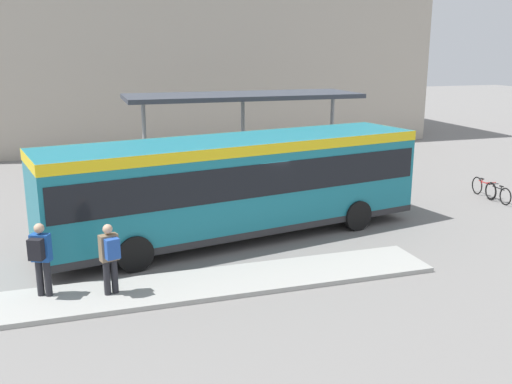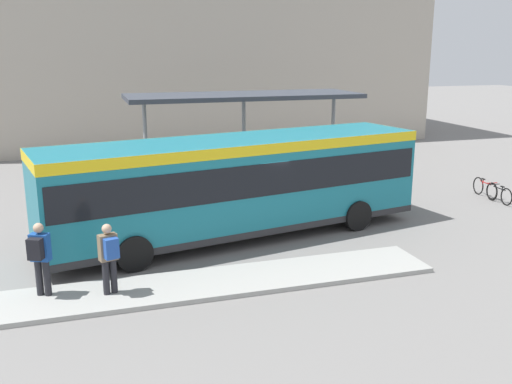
{
  "view_description": "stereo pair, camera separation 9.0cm",
  "coord_description": "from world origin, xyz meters",
  "px_view_note": "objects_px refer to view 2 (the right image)",
  "views": [
    {
      "loc": [
        -4.55,
        -16.03,
        5.61
      ],
      "look_at": [
        0.58,
        0.0,
        1.36
      ],
      "focal_mm": 40.0,
      "sensor_mm": 36.0,
      "label": 1
    },
    {
      "loc": [
        -4.47,
        -16.06,
        5.61
      ],
      "look_at": [
        0.58,
        0.0,
        1.36
      ],
      "focal_mm": 40.0,
      "sensor_mm": 36.0,
      "label": 2
    }
  ],
  "objects_px": {
    "bicycle_red": "(485,188)",
    "potted_planter_far_side": "(179,185)",
    "pedestrian_waiting": "(40,255)",
    "pedestrian_companion": "(109,255)",
    "potted_planter_near_shelter": "(341,174)",
    "bicycle_black": "(499,194)",
    "city_bus": "(238,180)"
  },
  "relations": [
    {
      "from": "bicycle_black",
      "to": "potted_planter_far_side",
      "type": "xyz_separation_m",
      "value": [
        -11.46,
        3.56,
        0.35
      ]
    },
    {
      "from": "pedestrian_waiting",
      "to": "bicycle_red",
      "type": "bearing_deg",
      "value": -49.09
    },
    {
      "from": "bicycle_red",
      "to": "potted_planter_near_shelter",
      "type": "distance_m",
      "value": 5.57
    },
    {
      "from": "pedestrian_waiting",
      "to": "bicycle_black",
      "type": "distance_m",
      "value": 16.44
    },
    {
      "from": "pedestrian_waiting",
      "to": "bicycle_black",
      "type": "height_order",
      "value": "pedestrian_waiting"
    },
    {
      "from": "bicycle_red",
      "to": "pedestrian_waiting",
      "type": "bearing_deg",
      "value": -66.08
    },
    {
      "from": "pedestrian_companion",
      "to": "bicycle_black",
      "type": "xyz_separation_m",
      "value": [
        14.43,
        4.39,
        -0.74
      ]
    },
    {
      "from": "city_bus",
      "to": "pedestrian_waiting",
      "type": "distance_m",
      "value": 6.35
    },
    {
      "from": "pedestrian_companion",
      "to": "potted_planter_far_side",
      "type": "distance_m",
      "value": 8.49
    },
    {
      "from": "potted_planter_far_side",
      "to": "city_bus",
      "type": "bearing_deg",
      "value": -76.96
    },
    {
      "from": "city_bus",
      "to": "bicycle_black",
      "type": "relative_size",
      "value": 7.81
    },
    {
      "from": "bicycle_black",
      "to": "potted_planter_far_side",
      "type": "relative_size",
      "value": 1.17
    },
    {
      "from": "potted_planter_far_side",
      "to": "bicycle_black",
      "type": "bearing_deg",
      "value": -17.25
    },
    {
      "from": "pedestrian_companion",
      "to": "potted_planter_near_shelter",
      "type": "relative_size",
      "value": 1.26
    },
    {
      "from": "pedestrian_companion",
      "to": "pedestrian_waiting",
      "type": "bearing_deg",
      "value": 58.3
    },
    {
      "from": "city_bus",
      "to": "pedestrian_waiting",
      "type": "xyz_separation_m",
      "value": [
        -5.5,
        -3.1,
        -0.67
      ]
    },
    {
      "from": "pedestrian_companion",
      "to": "bicycle_red",
      "type": "distance_m",
      "value": 15.34
    },
    {
      "from": "city_bus",
      "to": "potted_planter_near_shelter",
      "type": "distance_m",
      "value": 7.14
    },
    {
      "from": "city_bus",
      "to": "pedestrian_waiting",
      "type": "bearing_deg",
      "value": -161.59
    },
    {
      "from": "pedestrian_companion",
      "to": "potted_planter_far_side",
      "type": "xyz_separation_m",
      "value": [
        2.97,
        7.95,
        -0.39
      ]
    },
    {
      "from": "pedestrian_companion",
      "to": "potted_planter_far_side",
      "type": "bearing_deg",
      "value": -38.69
    },
    {
      "from": "pedestrian_companion",
      "to": "potted_planter_far_side",
      "type": "relative_size",
      "value": 1.28
    },
    {
      "from": "pedestrian_waiting",
      "to": "pedestrian_companion",
      "type": "bearing_deg",
      "value": -79.39
    },
    {
      "from": "city_bus",
      "to": "bicycle_red",
      "type": "height_order",
      "value": "city_bus"
    },
    {
      "from": "city_bus",
      "to": "bicycle_black",
      "type": "bearing_deg",
      "value": -5.9
    },
    {
      "from": "bicycle_red",
      "to": "potted_planter_far_side",
      "type": "relative_size",
      "value": 1.25
    },
    {
      "from": "city_bus",
      "to": "pedestrian_companion",
      "type": "bearing_deg",
      "value": -150.22
    },
    {
      "from": "pedestrian_waiting",
      "to": "potted_planter_far_side",
      "type": "bearing_deg",
      "value": -6.33
    },
    {
      "from": "potted_planter_far_side",
      "to": "bicycle_red",
      "type": "bearing_deg",
      "value": -13.64
    },
    {
      "from": "bicycle_red",
      "to": "potted_planter_far_side",
      "type": "xyz_separation_m",
      "value": [
        -11.46,
        2.78,
        0.33
      ]
    },
    {
      "from": "pedestrian_companion",
      "to": "bicycle_black",
      "type": "relative_size",
      "value": 1.09
    },
    {
      "from": "bicycle_black",
      "to": "potted_planter_near_shelter",
      "type": "bearing_deg",
      "value": 59.05
    }
  ]
}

